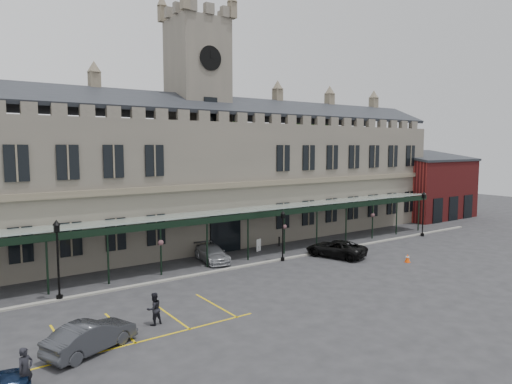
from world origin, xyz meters
TOP-DOWN VIEW (x-y plane):
  - ground at (0.00, 0.00)m, footprint 140.00×140.00m
  - station_building at (0.00, 15.91)m, footprint 60.00×10.36m
  - clock_tower at (0.00, 16.00)m, footprint 5.60×5.60m
  - canopy at (0.00, 7.46)m, footprint 50.00×4.10m
  - brick_annex at (34.00, 12.97)m, footprint 12.40×8.36m
  - kerb at (0.00, 5.50)m, footprint 60.00×0.40m
  - parking_markings at (-14.00, -1.50)m, footprint 16.00×6.00m
  - tree_behind_mid at (8.00, 25.00)m, footprint 6.00×6.00m
  - tree_behind_right at (24.00, 25.00)m, footprint 6.00×6.00m
  - lamp_post_left at (-15.65, 5.55)m, footprint 0.49×0.49m
  - lamp_post_mid at (2.25, 5.22)m, footprint 0.41×0.41m
  - lamp_post_right at (21.46, 4.86)m, footprint 0.46×0.46m
  - traffic_cone at (10.58, -1.26)m, footprint 0.44×0.44m
  - sign_board at (2.70, 9.40)m, footprint 0.64×0.27m
  - bollard_left at (-2.44, 9.49)m, footprint 0.16×0.16m
  - bollard_right at (5.65, 10.05)m, footprint 0.16×0.16m
  - car_left_b at (-16.05, -3.07)m, footprint 4.77×3.16m
  - car_taxi at (-2.80, 8.52)m, footprint 2.62×4.99m
  - car_van at (7.00, 3.63)m, footprint 4.07×5.88m
  - person_a at (-19.20, -5.30)m, footprint 0.80×0.72m
  - person_b at (-12.30, -1.72)m, footprint 0.99×0.84m

SIDE VIEW (x-z plane):
  - ground at x=0.00m, z-range 0.00..0.00m
  - parking_markings at x=-14.00m, z-range -0.01..0.01m
  - kerb at x=0.00m, z-range 0.00..0.12m
  - traffic_cone at x=10.58m, z-range -0.01..0.70m
  - bollard_right at x=5.65m, z-range 0.00..0.91m
  - bollard_left at x=-2.44m, z-range 0.00..0.92m
  - sign_board at x=2.70m, z-range -0.01..1.12m
  - car_taxi at x=-2.80m, z-range 0.00..1.38m
  - car_left_b at x=-16.05m, z-range 0.00..1.49m
  - car_van at x=7.00m, z-range 0.00..1.49m
  - person_b at x=-12.30m, z-range 0.00..1.80m
  - person_a at x=-19.20m, z-range 0.00..1.84m
  - canopy at x=0.00m, z-range 0.25..4.55m
  - lamp_post_mid at x=2.25m, z-range 0.40..4.76m
  - lamp_post_right at x=21.46m, z-range 0.45..5.36m
  - lamp_post_left at x=-15.65m, z-range 0.48..5.68m
  - brick_annex at x=34.00m, z-range -0.46..8.77m
  - station_building at x=0.00m, z-range -2.18..15.12m
  - tree_behind_mid at x=8.00m, z-range 4.81..20.81m
  - tree_behind_right at x=24.00m, z-range 4.81..20.81m
  - clock_tower at x=0.00m, z-range 0.71..25.51m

